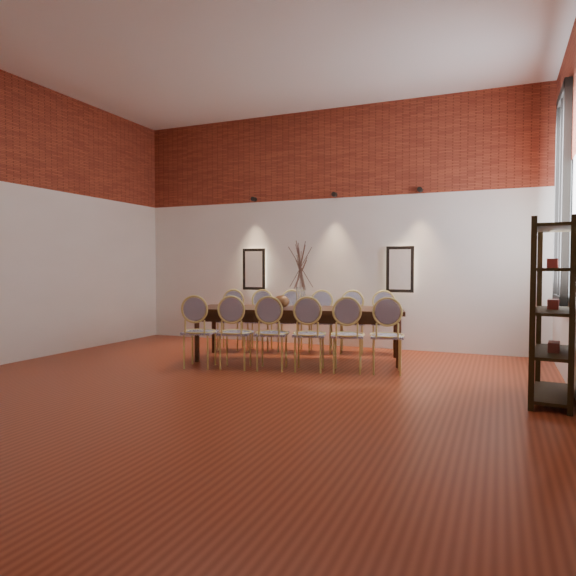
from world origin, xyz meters
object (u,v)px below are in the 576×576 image
at_px(bowl, 281,302).
at_px(vase, 301,297).
at_px(chair_near_c, 272,333).
at_px(shelving_rack, 554,311).
at_px(chair_far_a, 230,320).
at_px(dining_table, 299,334).
at_px(chair_far_b, 260,321).
at_px(chair_near_e, 348,335).
at_px(chair_near_f, 387,336).
at_px(chair_near_b, 235,333).
at_px(book, 307,307).
at_px(chair_far_e, 352,323).
at_px(chair_far_f, 384,323).
at_px(chair_near_a, 200,332).
at_px(chair_far_c, 290,321).
at_px(chair_near_d, 309,334).
at_px(chair_far_d, 321,322).

bearing_deg(bowl, vase, 23.55).
bearing_deg(bowl, chair_near_c, -76.51).
bearing_deg(shelving_rack, chair_far_a, 166.95).
relative_size(vase, bowl, 1.25).
bearing_deg(dining_table, bowl, -168.59).
bearing_deg(dining_table, chair_far_b, 134.35).
bearing_deg(chair_near_e, chair_near_f, 0.00).
bearing_deg(dining_table, chair_near_e, -45.65).
relative_size(chair_near_b, book, 3.62).
xyz_separation_m(chair_near_e, chair_far_e, (-0.35, 1.47, 0.00)).
distance_m(chair_far_f, vase, 1.48).
bearing_deg(chair_near_b, chair_near_a, 180.00).
xyz_separation_m(chair_far_b, book, (1.00, -0.48, 0.30)).
bearing_deg(chair_near_f, chair_far_c, 134.35).
height_order(dining_table, book, book).
relative_size(chair_far_b, book, 3.62).
bearing_deg(book, chair_far_f, 45.63).
bearing_deg(vase, chair_near_e, -33.49).
xyz_separation_m(chair_far_a, vase, (1.40, -0.44, 0.43)).
xyz_separation_m(bowl, book, (0.34, 0.19, -0.07)).
xyz_separation_m(chair_near_f, chair_far_f, (-0.35, 1.47, 0.00)).
xyz_separation_m(dining_table, chair_near_d, (0.41, -0.68, 0.09)).
distance_m(chair_near_f, vase, 1.48).
relative_size(chair_near_f, chair_far_c, 1.00).
xyz_separation_m(chair_far_d, chair_far_e, (0.48, 0.11, 0.00)).
bearing_deg(chair_near_c, shelving_rack, -20.39).
bearing_deg(chair_far_d, shelving_rack, 134.16).
height_order(chair_near_c, book, chair_near_c).
xyz_separation_m(vase, book, (0.08, 0.07, -0.14)).
bearing_deg(chair_far_a, chair_far_e, -180.00).
distance_m(chair_near_e, chair_far_b, 2.11).
bearing_deg(chair_near_f, chair_far_d, 123.09).
distance_m(dining_table, chair_near_e, 1.06).
relative_size(chair_far_f, book, 3.62).
distance_m(chair_far_c, chair_far_e, 0.98).
relative_size(dining_table, bowl, 12.27).
distance_m(chair_far_b, vase, 1.16).
distance_m(chair_near_b, chair_far_e, 2.11).
relative_size(chair_near_d, book, 3.62).
bearing_deg(shelving_rack, chair_near_d, 176.27).
bearing_deg(chair_near_b, dining_table, 45.65).
distance_m(chair_far_b, chair_far_f, 1.96).
bearing_deg(chair_near_c, chair_far_e, 56.91).
bearing_deg(book, chair_far_b, 154.10).
bearing_deg(chair_far_b, chair_far_c, -180.00).
distance_m(chair_near_d, book, 0.87).
relative_size(chair_near_b, chair_far_b, 1.00).
bearing_deg(shelving_rack, dining_table, 166.25).
bearing_deg(chair_near_b, chair_far_c, 71.95).
relative_size(chair_far_e, bowl, 3.92).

